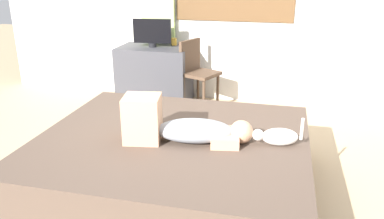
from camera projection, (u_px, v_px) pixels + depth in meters
name	position (u px, v px, depth m)	size (l,w,h in m)	color
ground_plane	(184.00, 194.00, 3.05)	(16.00, 16.00, 0.00)	tan
bed	(174.00, 165.00, 3.01)	(2.07, 1.83, 0.49)	#997A56
person_lying	(181.00, 127.00, 2.80)	(0.94, 0.40, 0.34)	#8C939E
cat	(277.00, 136.00, 2.75)	(0.36, 0.15, 0.21)	silver
desk	(155.00, 75.00, 4.99)	(0.90, 0.56, 0.74)	#38383D
tv_monitor	(152.00, 32.00, 4.80)	(0.48, 0.10, 0.35)	black
cup	(174.00, 42.00, 4.95)	(0.07, 0.07, 0.09)	gold
chair_by_desk	(196.00, 69.00, 4.74)	(0.50, 0.50, 0.86)	#4C3828
curtain_left	(158.00, 2.00, 4.94)	(0.44, 0.06, 2.55)	#ADCC75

